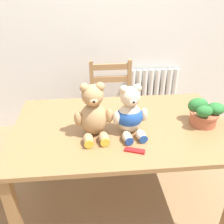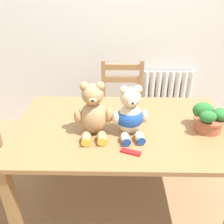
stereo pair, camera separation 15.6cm
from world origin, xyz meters
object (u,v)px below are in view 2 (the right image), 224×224
teddy_bear_left (93,113)px  chocolate_bar (131,152)px  teddy_bear_right (130,115)px  wooden_chair_behind (122,107)px  potted_plant (209,118)px

teddy_bear_left → chocolate_bar: bearing=133.6°
teddy_bear_right → chocolate_bar: size_ratio=2.77×
wooden_chair_behind → chocolate_bar: wooden_chair_behind is taller
chocolate_bar → potted_plant: bearing=26.9°
potted_plant → teddy_bear_left: bearing=-175.4°
wooden_chair_behind → teddy_bear_right: 1.01m
potted_plant → chocolate_bar: 0.59m
wooden_chair_behind → teddy_bear_right: teddy_bear_right is taller
teddy_bear_left → chocolate_bar: teddy_bear_left is taller
wooden_chair_behind → teddy_bear_right: bearing=91.7°
potted_plant → chocolate_bar: (-0.52, -0.26, -0.08)m
wooden_chair_behind → chocolate_bar: 1.17m
wooden_chair_behind → teddy_bear_left: (-0.20, -0.92, 0.45)m
teddy_bear_left → wooden_chair_behind: bearing=-107.1°
teddy_bear_left → teddy_bear_right: teddy_bear_left is taller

